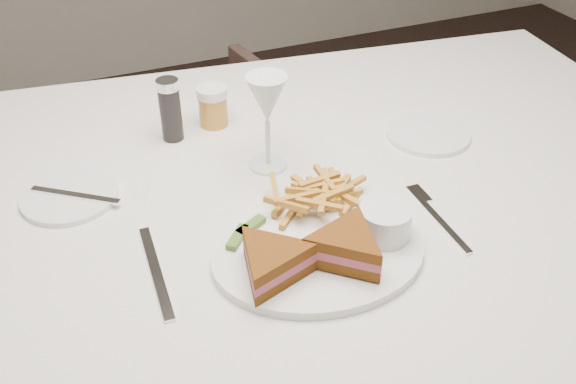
{
  "coord_description": "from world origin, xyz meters",
  "views": [
    {
      "loc": [
        -0.49,
        -0.51,
        1.39
      ],
      "look_at": [
        -0.17,
        0.24,
        0.8
      ],
      "focal_mm": 40.0,
      "sensor_mm": 36.0,
      "label": 1
    }
  ],
  "objects": [
    {
      "name": "table",
      "position": [
        -0.17,
        0.29,
        0.38
      ],
      "size": [
        1.76,
        1.29,
        0.75
      ],
      "primitive_type": "cube",
      "rotation": [
        0.0,
        0.0,
        -0.12
      ],
      "color": "silver",
      "rests_on": "ground"
    },
    {
      "name": "chair_far",
      "position": [
        -0.1,
        1.1,
        0.31
      ],
      "size": [
        0.67,
        0.64,
        0.61
      ],
      "primitive_type": "imported",
      "rotation": [
        0.0,
        0.0,
        3.29
      ],
      "color": "#49342D",
      "rests_on": "ground"
    },
    {
      "name": "table_setting",
      "position": [
        -0.16,
        0.24,
        0.79
      ],
      "size": [
        0.82,
        0.65,
        0.18
      ],
      "color": "white",
      "rests_on": "table"
    }
  ]
}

